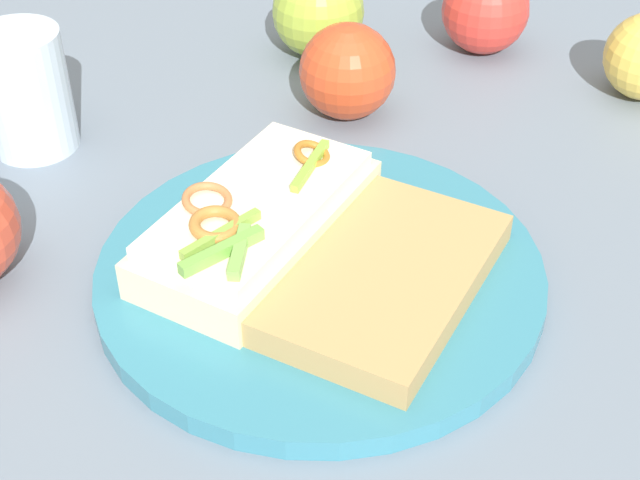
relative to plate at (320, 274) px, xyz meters
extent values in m
plane|color=slate|center=(0.00, 0.00, -0.01)|extent=(2.00, 2.00, 0.00)
cylinder|color=teal|center=(0.00, 0.00, 0.00)|extent=(0.28, 0.28, 0.01)
cube|color=beige|center=(-0.02, 0.04, 0.02)|extent=(0.19, 0.15, 0.03)
cube|color=#F2E4C3|center=(-0.02, 0.04, 0.04)|extent=(0.18, 0.13, 0.01)
torus|color=#AA7030|center=(-0.06, 0.03, 0.05)|extent=(0.04, 0.04, 0.01)
torus|color=#A86721|center=(0.04, 0.06, 0.05)|extent=(0.03, 0.03, 0.02)
torus|color=#B26C3C|center=(-0.05, 0.06, 0.05)|extent=(0.04, 0.04, 0.01)
cube|color=#6DAA43|center=(-0.07, 0.01, 0.05)|extent=(0.06, 0.01, 0.01)
cube|color=#80A83E|center=(-0.06, 0.02, 0.05)|extent=(0.06, 0.01, 0.01)
cube|color=#85BC39|center=(0.03, 0.05, 0.05)|extent=(0.05, 0.03, 0.01)
cube|color=#75AD4A|center=(-0.06, 0.00, 0.05)|extent=(0.04, 0.04, 0.01)
cube|color=tan|center=(0.02, -0.04, 0.02)|extent=(0.19, 0.16, 0.02)
sphere|color=#90AA36|center=(0.19, 0.25, 0.03)|extent=(0.11, 0.11, 0.08)
sphere|color=red|center=(0.31, 0.16, 0.03)|extent=(0.11, 0.11, 0.08)
sphere|color=#C84321|center=(0.14, 0.15, 0.03)|extent=(0.10, 0.10, 0.08)
cylinder|color=silver|center=(-0.07, 0.26, 0.04)|extent=(0.06, 0.06, 0.09)
camera|label=1|loc=(-0.27, -0.35, 0.39)|focal=52.28mm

